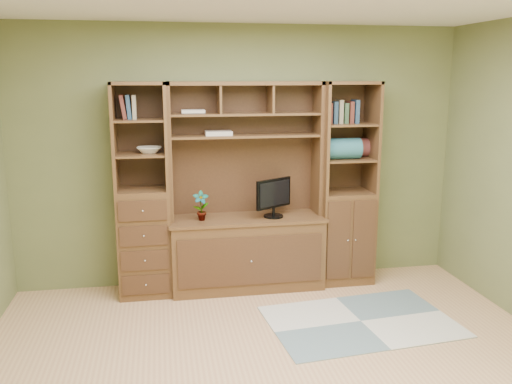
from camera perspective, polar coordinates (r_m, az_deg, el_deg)
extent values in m
cube|color=tan|center=(4.06, 2.91, -19.03)|extent=(4.60, 4.10, 0.04)
cube|color=olive|center=(5.50, -1.64, 3.76)|extent=(4.50, 0.04, 2.60)
cube|color=olive|center=(1.79, 18.46, -15.13)|extent=(4.50, 0.04, 2.60)
cube|color=#55361D|center=(5.29, -0.98, 0.41)|extent=(1.54, 0.53, 2.05)
cube|color=#55361D|center=(5.27, -11.85, 0.10)|extent=(0.50, 0.45, 2.05)
cube|color=#55361D|center=(5.58, 9.39, 0.86)|extent=(0.55, 0.45, 2.05)
cube|color=#A1A7A6|center=(4.94, 10.97, -13.23)|extent=(1.67, 1.20, 0.01)
cube|color=black|center=(5.31, 1.87, 0.12)|extent=(0.47, 0.39, 0.53)
imported|color=brown|center=(5.24, -5.81, -1.46)|extent=(0.15, 0.10, 0.29)
cube|color=beige|center=(5.27, -3.98, 6.22)|extent=(0.26, 0.19, 0.04)
imported|color=white|center=(5.20, -11.19, 4.37)|extent=(0.23, 0.23, 0.06)
cube|color=#2B6572|center=(5.46, 9.06, 4.53)|extent=(0.36, 0.21, 0.21)
cube|color=brown|center=(5.63, 10.13, 4.63)|extent=(0.34, 0.19, 0.19)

